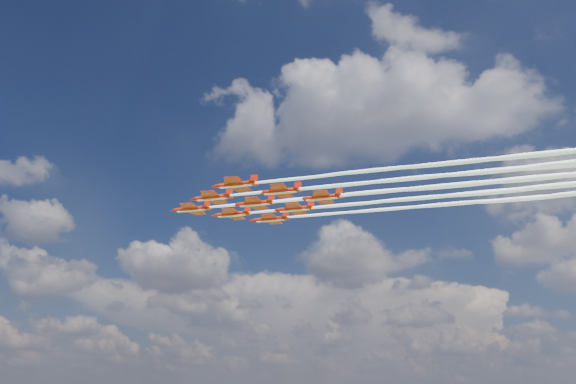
# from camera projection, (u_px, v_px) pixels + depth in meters

# --- Properties ---
(jet_lead) EXTENTS (143.32, 15.08, 2.95)m
(jet_lead) POSITION_uv_depth(u_px,v_px,m) (449.00, 186.00, 136.13)
(jet_lead) COLOR #BA190A
(jet_row2_port) EXTENTS (143.32, 15.08, 2.95)m
(jet_row2_port) POSITION_uv_depth(u_px,v_px,m) (490.00, 171.00, 127.39)
(jet_row2_port) COLOR #BA190A
(jet_row2_starb) EXTENTS (143.32, 15.08, 2.95)m
(jet_row2_starb) POSITION_uv_depth(u_px,v_px,m) (487.00, 192.00, 140.43)
(jet_row2_starb) COLOR #BA190A
(jet_row3_port) EXTENTS (143.32, 15.08, 2.95)m
(jet_row3_port) POSITION_uv_depth(u_px,v_px,m) (538.00, 154.00, 118.66)
(jet_row3_port) COLOR #BA190A
(jet_row3_centre) EXTENTS (143.32, 15.08, 2.95)m
(jet_row3_centre) POSITION_uv_depth(u_px,v_px,m) (529.00, 179.00, 131.69)
(jet_row3_centre) COLOR #BA190A
(jet_row3_starb) EXTENTS (143.32, 15.08, 2.95)m
(jet_row3_starb) POSITION_uv_depth(u_px,v_px,m) (522.00, 198.00, 144.73)
(jet_row3_starb) COLOR #BA190A
(jet_row4_starb) EXTENTS (143.32, 15.08, 2.95)m
(jet_row4_starb) POSITION_uv_depth(u_px,v_px,m) (565.00, 186.00, 135.99)
(jet_row4_starb) COLOR #BA190A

